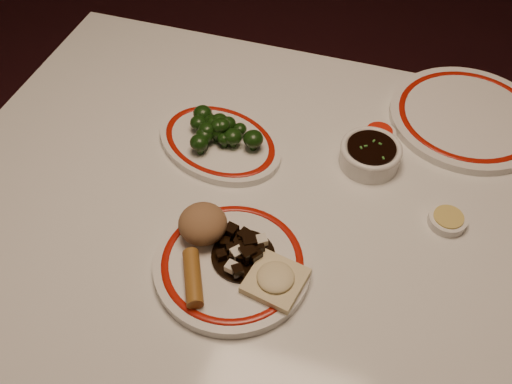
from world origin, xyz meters
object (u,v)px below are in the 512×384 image
(dining_table, at_px, (274,240))
(rice_mound, at_px, (203,224))
(stirfry_heap, at_px, (242,251))
(broccoli_pile, at_px, (218,129))
(spring_roll, at_px, (193,278))
(fried_wonton, at_px, (276,279))
(soy_bowl, at_px, (370,155))
(broccoli_plate, at_px, (220,142))
(main_plate, at_px, (233,264))

(dining_table, xyz_separation_m, rice_mound, (-0.09, -0.10, 0.14))
(dining_table, relative_size, stirfry_heap, 11.91)
(stirfry_heap, relative_size, broccoli_pile, 0.67)
(spring_roll, bearing_deg, fried_wonton, -9.00)
(dining_table, distance_m, fried_wonton, 0.20)
(rice_mound, bearing_deg, soy_bowl, 49.02)
(dining_table, xyz_separation_m, fried_wonton, (0.05, -0.15, 0.12))
(stirfry_heap, distance_m, broccoli_pile, 0.27)
(spring_roll, bearing_deg, broccoli_plate, 76.69)
(soy_bowl, bearing_deg, broccoli_pile, -172.08)
(main_plate, xyz_separation_m, broccoli_plate, (-0.11, 0.25, -0.00))
(spring_roll, height_order, broccoli_pile, broccoli_pile)
(dining_table, height_order, main_plate, main_plate)
(stirfry_heap, distance_m, soy_bowl, 0.32)
(fried_wonton, height_order, broccoli_pile, broccoli_pile)
(main_plate, distance_m, broccoli_pile, 0.28)
(main_plate, distance_m, broccoli_plate, 0.27)
(stirfry_heap, bearing_deg, rice_mound, 164.77)
(rice_mound, height_order, stirfry_heap, rice_mound)
(main_plate, xyz_separation_m, soy_bowl, (0.16, 0.29, 0.01))
(spring_roll, xyz_separation_m, broccoli_pile, (-0.07, 0.31, 0.01))
(broccoli_plate, bearing_deg, dining_table, -38.49)
(main_plate, relative_size, broccoli_plate, 0.85)
(broccoli_plate, bearing_deg, spring_roll, -76.97)
(spring_roll, distance_m, fried_wonton, 0.12)
(fried_wonton, distance_m, broccoli_pile, 0.33)
(dining_table, relative_size, main_plate, 4.72)
(fried_wonton, bearing_deg, dining_table, 106.45)
(rice_mound, bearing_deg, fried_wonton, -20.86)
(stirfry_heap, bearing_deg, spring_roll, -128.58)
(dining_table, distance_m, broccoli_plate, 0.21)
(rice_mound, relative_size, broccoli_pile, 0.52)
(main_plate, distance_m, stirfry_heap, 0.03)
(broccoli_pile, bearing_deg, main_plate, -65.15)
(main_plate, relative_size, spring_roll, 2.71)
(rice_mound, xyz_separation_m, spring_roll, (0.02, -0.09, -0.02))
(rice_mound, distance_m, soy_bowl, 0.34)
(dining_table, relative_size, broccoli_pile, 7.99)
(stirfry_heap, bearing_deg, broccoli_pile, 118.43)
(stirfry_heap, bearing_deg, soy_bowl, 61.45)
(main_plate, xyz_separation_m, rice_mound, (-0.06, 0.03, 0.04))
(dining_table, height_order, soy_bowl, soy_bowl)
(broccoli_plate, height_order, soy_bowl, soy_bowl)
(spring_roll, bearing_deg, broccoli_pile, 77.19)
(broccoli_pile, bearing_deg, fried_wonton, -54.57)
(spring_roll, height_order, fried_wonton, spring_roll)
(soy_bowl, bearing_deg, broccoli_plate, -171.52)
(fried_wonton, distance_m, broccoli_plate, 0.33)
(stirfry_heap, height_order, broccoli_pile, broccoli_pile)
(main_plate, xyz_separation_m, fried_wonton, (0.08, -0.02, 0.02))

